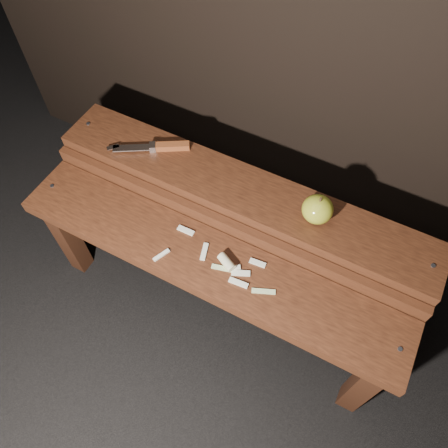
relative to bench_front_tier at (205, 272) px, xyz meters
The scene contains 6 objects.
ground 0.36m from the bench_front_tier, 90.00° to the left, with size 60.00×60.00×0.00m, color black.
bench_front_tier is the anchor object (origin of this frame).
bench_rear_tier 0.23m from the bench_front_tier, 90.00° to the left, with size 1.20×0.21×0.50m.
apple 0.38m from the bench_front_tier, 44.99° to the left, with size 0.09×0.09×0.09m.
knife 0.41m from the bench_front_tier, 138.81° to the left, with size 0.23×0.15×0.02m.
apple_scraps 0.09m from the bench_front_tier, 18.78° to the left, with size 0.35×0.14×0.03m.
Camera 1 is at (0.32, -0.56, 1.51)m, focal length 35.00 mm.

